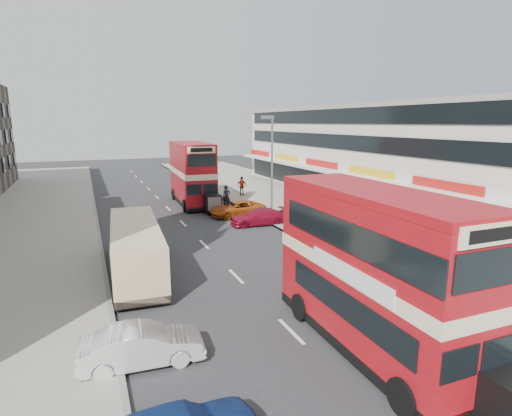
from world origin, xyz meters
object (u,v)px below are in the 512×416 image
car_right_b (237,209)px  street_lamp (271,160)px  pedestrian_near (327,217)px  coach (136,247)px  bus_main (375,271)px  car_right_a (258,217)px  car_left_front (142,346)px  bus_second (192,173)px  cyclist (227,203)px  pedestrian_far (242,186)px

car_right_b → street_lamp: bearing=31.2°
street_lamp → pedestrian_near: (2.23, -4.66, -3.66)m
coach → car_right_b: (9.25, 10.25, -0.78)m
street_lamp → car_right_b: street_lamp is taller
bus_main → car_right_a: 17.72m
bus_main → car_left_front: size_ratio=2.49×
bus_second → pedestrian_near: size_ratio=5.24×
coach → cyclist: coach is taller
coach → car_left_front: bearing=-91.9°
car_left_front → car_right_a: car_left_front is taller
bus_second → car_left_front: bus_second is taller
car_left_front → street_lamp: bearing=-32.2°
car_right_a → cyclist: size_ratio=1.88×
bus_main → pedestrian_near: bearing=-115.9°
coach → car_left_front: size_ratio=2.37×
car_right_a → pedestrian_near: (3.57, -3.94, 0.51)m
car_left_front → car_right_b: car_left_front is taller
street_lamp → cyclist: (-2.03, 4.76, -4.00)m
pedestrian_near → bus_second: bearing=-73.4°
bus_main → car_left_front: 7.96m
bus_second → cyclist: size_ratio=4.49×
car_left_front → pedestrian_near: size_ratio=2.00×
pedestrian_far → street_lamp: bearing=-98.7°
bus_second → cyclist: bus_second is taller
bus_main → bus_second: size_ratio=0.95×
street_lamp → car_left_front: 20.36m
bus_second → car_left_front: 26.46m
bus_second → coach: bus_second is taller
pedestrian_far → bus_second: bearing=-161.3°
bus_second → car_left_front: bearing=75.0°
street_lamp → bus_second: bearing=113.3°
bus_main → pedestrian_far: bus_main is taller
street_lamp → pedestrian_far: (1.74, 11.02, -3.66)m
car_right_b → coach: bearing=-45.7°
car_right_a → bus_second: bearing=-160.0°
street_lamp → pedestrian_far: size_ratio=4.17×
street_lamp → bus_main: bearing=-104.0°
pedestrian_far → cyclist: size_ratio=0.85×
car_left_front → cyclist: (9.87, 20.76, 0.14)m
bus_second → pedestrian_far: bus_second is taller
pedestrian_far → cyclist: (-3.76, -6.26, -0.34)m
car_right_a → coach: bearing=-49.4°
bus_main → cyclist: 23.01m
street_lamp → cyclist: street_lamp is taller
cyclist → car_right_a: bearing=-81.0°
bus_second → pedestrian_far: 6.25m
pedestrian_near → cyclist: (-4.25, 9.42, -0.34)m
bus_second → car_right_a: bearing=107.4°
car_right_a → bus_main: bearing=-5.1°
bus_main → bus_second: bus_second is taller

